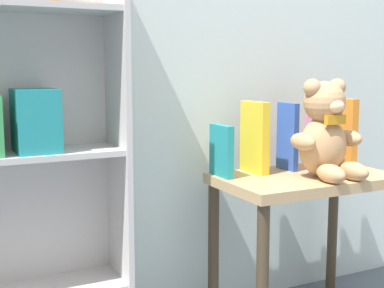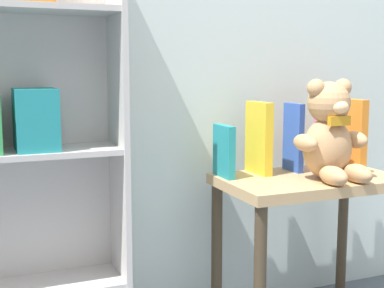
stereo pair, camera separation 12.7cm
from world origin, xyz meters
name	(u,v)px [view 2 (the right image)]	position (x,y,z in m)	size (l,w,h in m)	color
bookshelf_side	(6,121)	(-0.85, 1.36, 0.77)	(0.69, 0.23, 1.35)	#BCB7B2
display_table	(308,203)	(0.14, 1.20, 0.46)	(0.62, 0.38, 0.55)	tan
teddy_bear	(330,134)	(0.18, 1.13, 0.71)	(0.26, 0.24, 0.34)	tan
book_standing_teal	(224,151)	(-0.14, 1.30, 0.64)	(0.03, 0.13, 0.18)	teal
book_standing_yellow	(258,138)	(0.00, 1.31, 0.68)	(0.03, 0.14, 0.26)	gold
book_standing_blue	(293,137)	(0.14, 1.30, 0.68)	(0.02, 0.10, 0.25)	#2D51B7
book_standing_pink	(325,136)	(0.28, 1.31, 0.68)	(0.02, 0.12, 0.25)	#D17093
book_standing_orange	(354,133)	(0.42, 1.31, 0.68)	(0.03, 0.12, 0.26)	orange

